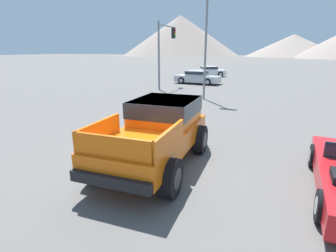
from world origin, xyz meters
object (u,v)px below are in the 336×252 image
(traffic_light_main, at_px, (166,43))
(orange_pickup_truck, at_px, (158,128))
(parked_car_white, at_px, (208,71))
(parked_car_silver, at_px, (197,77))
(street_lamp_post, at_px, (206,31))

(traffic_light_main, bearing_deg, orange_pickup_truck, -157.51)
(orange_pickup_truck, relative_size, parked_car_white, 1.08)
(parked_car_silver, xyz_separation_m, traffic_light_main, (-1.77, -3.65, 3.14))
(traffic_light_main, relative_size, street_lamp_post, 0.74)
(orange_pickup_truck, xyz_separation_m, traffic_light_main, (-6.13, 14.81, 2.75))
(parked_car_white, xyz_separation_m, street_lamp_post, (3.62, -15.16, 3.75))
(orange_pickup_truck, bearing_deg, traffic_light_main, 109.83)
(parked_car_silver, bearing_deg, street_lamp_post, 23.97)
(parked_car_white, xyz_separation_m, parked_car_silver, (0.78, -7.31, -0.00))
(parked_car_white, relative_size, street_lamp_post, 0.62)
(parked_car_white, bearing_deg, traffic_light_main, 143.18)
(traffic_light_main, distance_m, street_lamp_post, 6.27)
(orange_pickup_truck, bearing_deg, parked_car_silver, 100.64)
(parked_car_silver, bearing_deg, orange_pickup_truck, 17.45)
(parked_car_white, bearing_deg, parked_car_silver, 154.44)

